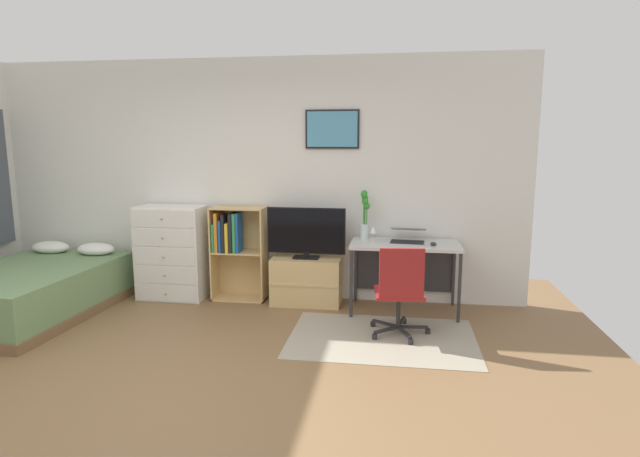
{
  "coord_description": "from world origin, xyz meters",
  "views": [
    {
      "loc": [
        1.63,
        -3.28,
        1.79
      ],
      "look_at": [
        0.91,
        1.5,
        0.97
      ],
      "focal_mm": 28.94,
      "sensor_mm": 36.0,
      "label": 1
    }
  ],
  "objects_px": {
    "desk": "(405,254)",
    "bookshelf": "(235,244)",
    "tv_stand": "(307,281)",
    "dresser": "(172,252)",
    "bed": "(31,290)",
    "bamboo_vase": "(365,213)",
    "laptop": "(408,236)",
    "wine_glass": "(373,230)",
    "television": "(306,233)",
    "computer_mouse": "(433,244)",
    "office_chair": "(400,289)"
  },
  "relations": [
    {
      "from": "desk",
      "to": "bookshelf",
      "type": "bearing_deg",
      "value": 177.62
    },
    {
      "from": "tv_stand",
      "to": "dresser",
      "type": "bearing_deg",
      "value": -179.45
    },
    {
      "from": "bed",
      "to": "bamboo_vase",
      "type": "height_order",
      "value": "bamboo_vase"
    },
    {
      "from": "bookshelf",
      "to": "laptop",
      "type": "height_order",
      "value": "bookshelf"
    },
    {
      "from": "bed",
      "to": "wine_glass",
      "type": "relative_size",
      "value": 11.13
    },
    {
      "from": "desk",
      "to": "wine_glass",
      "type": "relative_size",
      "value": 6.29
    },
    {
      "from": "television",
      "to": "wine_glass",
      "type": "bearing_deg",
      "value": -10.68
    },
    {
      "from": "desk",
      "to": "computer_mouse",
      "type": "relative_size",
      "value": 10.89
    },
    {
      "from": "bed",
      "to": "dresser",
      "type": "distance_m",
      "value": 1.47
    },
    {
      "from": "dresser",
      "to": "tv_stand",
      "type": "xyz_separation_m",
      "value": [
        1.56,
        0.01,
        -0.27
      ]
    },
    {
      "from": "bed",
      "to": "desk",
      "type": "relative_size",
      "value": 1.77
    },
    {
      "from": "dresser",
      "to": "computer_mouse",
      "type": "bearing_deg",
      "value": -3.35
    },
    {
      "from": "tv_stand",
      "to": "office_chair",
      "type": "bearing_deg",
      "value": -40.28
    },
    {
      "from": "dresser",
      "to": "bookshelf",
      "type": "height_order",
      "value": "dresser"
    },
    {
      "from": "television",
      "to": "computer_mouse",
      "type": "relative_size",
      "value": 8.28
    },
    {
      "from": "dresser",
      "to": "television",
      "type": "bearing_deg",
      "value": -0.27
    },
    {
      "from": "bookshelf",
      "to": "desk",
      "type": "height_order",
      "value": "bookshelf"
    },
    {
      "from": "bed",
      "to": "computer_mouse",
      "type": "bearing_deg",
      "value": 10.14
    },
    {
      "from": "laptop",
      "to": "desk",
      "type": "bearing_deg",
      "value": 156.51
    },
    {
      "from": "laptop",
      "to": "bamboo_vase",
      "type": "xyz_separation_m",
      "value": [
        -0.46,
        0.11,
        0.22
      ]
    },
    {
      "from": "bed",
      "to": "computer_mouse",
      "type": "xyz_separation_m",
      "value": [
        4.12,
        0.6,
        0.5
      ]
    },
    {
      "from": "dresser",
      "to": "bed",
      "type": "bearing_deg",
      "value": -147.86
    },
    {
      "from": "bed",
      "to": "laptop",
      "type": "relative_size",
      "value": 4.75
    },
    {
      "from": "bed",
      "to": "television",
      "type": "bearing_deg",
      "value": 17.21
    },
    {
      "from": "bed",
      "to": "laptop",
      "type": "xyz_separation_m",
      "value": [
        3.87,
        0.74,
        0.55
      ]
    },
    {
      "from": "dresser",
      "to": "tv_stand",
      "type": "relative_size",
      "value": 1.4
    },
    {
      "from": "office_chair",
      "to": "computer_mouse",
      "type": "distance_m",
      "value": 0.81
    },
    {
      "from": "bed",
      "to": "bamboo_vase",
      "type": "distance_m",
      "value": 3.59
    },
    {
      "from": "dresser",
      "to": "desk",
      "type": "bearing_deg",
      "value": -0.3
    },
    {
      "from": "tv_stand",
      "to": "television",
      "type": "bearing_deg",
      "value": -90.0
    },
    {
      "from": "television",
      "to": "office_chair",
      "type": "distance_m",
      "value": 1.36
    },
    {
      "from": "tv_stand",
      "to": "wine_glass",
      "type": "xyz_separation_m",
      "value": [
        0.73,
        -0.16,
        0.61
      ]
    },
    {
      "from": "bed",
      "to": "bamboo_vase",
      "type": "bearing_deg",
      "value": 15.99
    },
    {
      "from": "dresser",
      "to": "computer_mouse",
      "type": "xyz_separation_m",
      "value": [
        2.91,
        -0.17,
        0.22
      ]
    },
    {
      "from": "bed",
      "to": "office_chair",
      "type": "height_order",
      "value": "office_chair"
    },
    {
      "from": "bamboo_vase",
      "to": "dresser",
      "type": "bearing_deg",
      "value": -177.71
    },
    {
      "from": "desk",
      "to": "computer_mouse",
      "type": "height_order",
      "value": "computer_mouse"
    },
    {
      "from": "office_chair",
      "to": "wine_glass",
      "type": "height_order",
      "value": "wine_glass"
    },
    {
      "from": "office_chair",
      "to": "bamboo_vase",
      "type": "distance_m",
      "value": 1.16
    },
    {
      "from": "desk",
      "to": "computer_mouse",
      "type": "distance_m",
      "value": 0.36
    },
    {
      "from": "computer_mouse",
      "to": "wine_glass",
      "type": "height_order",
      "value": "wine_glass"
    },
    {
      "from": "computer_mouse",
      "to": "dresser",
      "type": "bearing_deg",
      "value": 176.65
    },
    {
      "from": "wine_glass",
      "to": "dresser",
      "type": "bearing_deg",
      "value": 176.36
    },
    {
      "from": "tv_stand",
      "to": "bamboo_vase",
      "type": "xyz_separation_m",
      "value": [
        0.63,
        0.07,
        0.76
      ]
    },
    {
      "from": "bed",
      "to": "television",
      "type": "height_order",
      "value": "television"
    },
    {
      "from": "bookshelf",
      "to": "bamboo_vase",
      "type": "height_order",
      "value": "bamboo_vase"
    },
    {
      "from": "desk",
      "to": "television",
      "type": "bearing_deg",
      "value": 179.67
    },
    {
      "from": "tv_stand",
      "to": "bamboo_vase",
      "type": "bearing_deg",
      "value": 6.56
    },
    {
      "from": "dresser",
      "to": "laptop",
      "type": "distance_m",
      "value": 2.66
    },
    {
      "from": "office_chair",
      "to": "bamboo_vase",
      "type": "height_order",
      "value": "bamboo_vase"
    }
  ]
}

